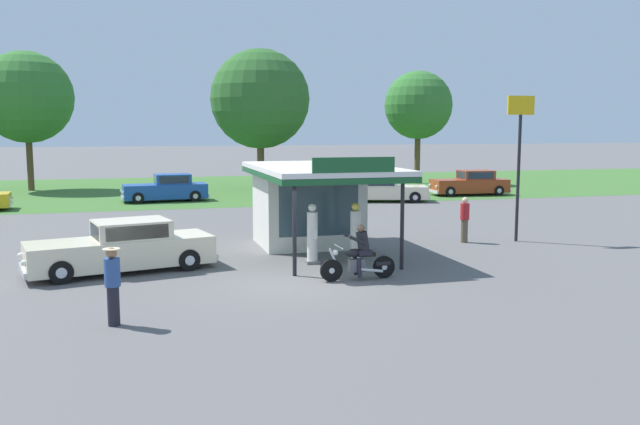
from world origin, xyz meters
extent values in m
plane|color=#5B5959|center=(0.00, 0.00, 0.00)|extent=(300.00, 300.00, 0.00)
cube|color=#3D6B2D|center=(0.00, 30.00, 0.00)|extent=(120.00, 24.00, 0.01)
cube|color=silver|center=(1.67, 5.76, 1.42)|extent=(3.54, 3.19, 2.85)
cube|color=#384C56|center=(1.67, 4.18, 1.48)|extent=(2.83, 0.05, 1.82)
cube|color=silver|center=(1.67, 3.98, 2.93)|extent=(4.24, 7.25, 0.16)
cube|color=#195128|center=(1.67, 3.98, 2.75)|extent=(4.24, 7.25, 0.18)
cube|color=#195128|center=(1.67, 0.38, 3.23)|extent=(2.48, 0.08, 0.44)
cylinder|color=black|center=(3.34, 0.75, 1.42)|extent=(0.12, 0.12, 2.85)
cylinder|color=black|center=(0.00, 0.75, 1.42)|extent=(0.12, 0.12, 2.85)
cube|color=slate|center=(0.95, 2.35, 0.05)|extent=(0.44, 0.44, 0.10)
cylinder|color=silver|center=(0.95, 2.35, 0.87)|extent=(0.34, 0.34, 1.55)
cube|color=white|center=(0.95, 2.17, 0.95)|extent=(0.22, 0.02, 0.28)
sphere|color=white|center=(0.95, 2.35, 1.79)|extent=(0.26, 0.26, 0.26)
cube|color=slate|center=(2.39, 2.35, 0.05)|extent=(0.44, 0.44, 0.10)
cylinder|color=silver|center=(2.39, 2.35, 0.87)|extent=(0.34, 0.34, 1.54)
cube|color=white|center=(2.39, 2.17, 0.95)|extent=(0.22, 0.02, 0.28)
sphere|color=#EACC4C|center=(2.39, 2.35, 1.78)|extent=(0.26, 0.26, 0.26)
cylinder|color=black|center=(0.82, -0.24, 0.32)|extent=(0.64, 0.12, 0.64)
cylinder|color=silver|center=(0.82, -0.24, 0.32)|extent=(0.16, 0.12, 0.16)
cylinder|color=black|center=(2.41, -0.20, 0.32)|extent=(0.64, 0.12, 0.64)
cylinder|color=silver|center=(2.41, -0.20, 0.32)|extent=(0.16, 0.12, 0.16)
ellipsoid|color=black|center=(1.52, -0.22, 0.78)|extent=(0.57, 0.26, 0.24)
cube|color=#59595E|center=(1.57, -0.22, 0.42)|extent=(0.45, 0.25, 0.36)
cube|color=black|center=(1.87, -0.21, 0.72)|extent=(0.49, 0.27, 0.10)
cylinder|color=silver|center=(0.92, -0.24, 0.60)|extent=(0.37, 0.08, 0.71)
cylinder|color=silver|center=(1.04, -0.23, 0.98)|extent=(0.06, 0.70, 0.04)
sphere|color=silver|center=(0.94, -0.24, 0.82)|extent=(0.16, 0.16, 0.16)
cube|color=black|center=(2.36, -0.20, 0.44)|extent=(0.44, 0.19, 0.12)
cylinder|color=silver|center=(1.97, -0.35, 0.28)|extent=(0.71, 0.10, 0.18)
cube|color=black|center=(1.80, -0.21, 0.78)|extent=(0.41, 0.35, 0.14)
cylinder|color=black|center=(1.60, -0.38, 0.38)|extent=(0.13, 0.24, 0.56)
cylinder|color=black|center=(1.59, -0.06, 0.38)|extent=(0.13, 0.24, 0.56)
cylinder|color=black|center=(1.76, -0.21, 1.09)|extent=(0.42, 0.33, 0.60)
sphere|color=brown|center=(1.70, -0.22, 1.47)|extent=(0.22, 0.22, 0.22)
cylinder|color=black|center=(1.52, -0.42, 1.18)|extent=(0.54, 0.11, 0.31)
cylinder|color=black|center=(1.51, -0.02, 1.18)|extent=(0.54, 0.11, 0.31)
cube|color=beige|center=(-4.88, 2.71, 0.59)|extent=(5.62, 3.02, 0.82)
cube|color=beige|center=(-4.56, 2.78, 1.27)|extent=(2.45, 2.08, 0.54)
cube|color=#283847|center=(-5.57, 2.54, 1.27)|extent=(0.37, 1.42, 0.43)
cube|color=#283847|center=(-4.37, 2.00, 1.27)|extent=(1.77, 0.44, 0.41)
cube|color=#283847|center=(-4.74, 3.56, 1.27)|extent=(1.77, 0.44, 0.41)
cube|color=silver|center=(-7.50, 2.09, 0.30)|extent=(0.52, 1.74, 0.18)
cube|color=silver|center=(-2.25, 3.32, 0.30)|extent=(0.52, 1.74, 0.18)
sphere|color=white|center=(-7.38, 1.51, 0.63)|extent=(0.18, 0.18, 0.18)
sphere|color=white|center=(-7.65, 2.67, 0.63)|extent=(0.18, 0.18, 0.18)
cylinder|color=black|center=(-6.45, 1.45, 0.33)|extent=(0.69, 0.35, 0.66)
cylinder|color=silver|center=(-6.45, 1.45, 0.33)|extent=(0.34, 0.28, 0.30)
cylinder|color=black|center=(-6.84, 3.14, 0.33)|extent=(0.69, 0.35, 0.66)
cylinder|color=silver|center=(-6.84, 3.14, 0.33)|extent=(0.34, 0.28, 0.30)
cylinder|color=black|center=(-2.91, 2.28, 0.33)|extent=(0.69, 0.35, 0.66)
cylinder|color=silver|center=(-2.91, 2.28, 0.33)|extent=(0.34, 0.28, 0.30)
cylinder|color=black|center=(-3.31, 3.97, 0.33)|extent=(0.69, 0.35, 0.66)
cylinder|color=silver|center=(-3.31, 3.97, 0.33)|extent=(0.34, 0.28, 0.30)
cube|color=beige|center=(9.68, 18.71, 0.55)|extent=(5.22, 3.14, 0.73)
cube|color=beige|center=(9.39, 18.79, 1.18)|extent=(2.27, 2.09, 0.54)
cube|color=#283847|center=(10.27, 18.54, 1.18)|extent=(0.44, 1.40, 0.43)
cube|color=#283847|center=(9.61, 19.56, 1.18)|extent=(1.55, 0.47, 0.41)
cube|color=#283847|center=(9.16, 18.03, 1.18)|extent=(1.55, 0.47, 0.41)
cube|color=silver|center=(12.07, 18.02, 0.30)|extent=(0.60, 1.72, 0.18)
cube|color=silver|center=(7.30, 19.39, 0.30)|extent=(0.60, 1.72, 0.18)
sphere|color=white|center=(12.24, 18.58, 0.58)|extent=(0.18, 0.18, 0.18)
sphere|color=white|center=(11.91, 17.45, 0.58)|extent=(0.18, 0.18, 0.18)
cylinder|color=black|center=(11.52, 19.07, 0.33)|extent=(0.69, 0.38, 0.66)
cylinder|color=silver|center=(11.52, 19.07, 0.33)|extent=(0.35, 0.29, 0.30)
cylinder|color=black|center=(11.04, 17.41, 0.33)|extent=(0.69, 0.38, 0.66)
cylinder|color=silver|center=(11.04, 17.41, 0.33)|extent=(0.35, 0.29, 0.30)
cylinder|color=black|center=(8.32, 20.00, 0.33)|extent=(0.69, 0.38, 0.66)
cylinder|color=silver|center=(8.32, 20.00, 0.33)|extent=(0.35, 0.29, 0.30)
cylinder|color=black|center=(7.84, 18.34, 0.33)|extent=(0.69, 0.38, 0.66)
cylinder|color=silver|center=(7.84, 18.34, 0.33)|extent=(0.35, 0.29, 0.30)
cube|color=silver|center=(-10.88, 20.31, 0.30)|extent=(0.28, 1.83, 0.18)
sphere|color=white|center=(-10.92, 20.92, 0.57)|extent=(0.18, 0.18, 0.18)
sphere|color=white|center=(-10.81, 19.70, 0.57)|extent=(0.18, 0.18, 0.18)
cube|color=#993819|center=(16.28, 20.76, 0.60)|extent=(4.96, 2.06, 0.85)
cube|color=#993819|center=(16.71, 20.73, 1.31)|extent=(2.15, 1.67, 0.57)
cube|color=#283847|center=(15.70, 20.79, 1.31)|extent=(0.13, 1.37, 0.46)
cube|color=#283847|center=(16.66, 19.97, 1.31)|extent=(1.75, 0.14, 0.44)
cube|color=#283847|center=(16.75, 21.49, 1.31)|extent=(1.75, 0.14, 0.44)
cube|color=silver|center=(13.82, 20.91, 0.30)|extent=(0.22, 1.68, 0.18)
cube|color=silver|center=(18.73, 20.60, 0.30)|extent=(0.22, 1.68, 0.18)
sphere|color=white|center=(13.78, 20.35, 0.65)|extent=(0.18, 0.18, 0.18)
sphere|color=white|center=(13.85, 21.47, 0.65)|extent=(0.18, 0.18, 0.18)
cylinder|color=black|center=(14.58, 20.04, 0.33)|extent=(0.67, 0.24, 0.66)
cylinder|color=silver|center=(14.58, 20.04, 0.33)|extent=(0.31, 0.24, 0.30)
cylinder|color=black|center=(14.68, 21.68, 0.33)|extent=(0.67, 0.24, 0.66)
cylinder|color=silver|center=(14.68, 21.68, 0.33)|extent=(0.31, 0.24, 0.30)
cylinder|color=black|center=(17.87, 19.84, 0.33)|extent=(0.67, 0.24, 0.66)
cylinder|color=silver|center=(17.87, 19.84, 0.33)|extent=(0.31, 0.24, 0.30)
cylinder|color=black|center=(17.98, 21.47, 0.33)|extent=(0.67, 0.24, 0.66)
cylinder|color=silver|center=(17.98, 21.47, 0.33)|extent=(0.31, 0.24, 0.30)
cube|color=#19479E|center=(-2.81, 22.18, 0.60)|extent=(4.91, 2.18, 0.84)
cube|color=#19479E|center=(-2.36, 22.22, 1.31)|extent=(2.16, 1.73, 0.58)
cube|color=#283847|center=(-3.35, 22.14, 1.31)|extent=(0.16, 1.38, 0.46)
cube|color=#283847|center=(-2.30, 21.46, 1.31)|extent=(1.72, 0.18, 0.44)
cube|color=#283847|center=(-2.43, 22.98, 1.31)|extent=(1.72, 0.18, 0.44)
cube|color=silver|center=(-5.22, 21.97, 0.30)|extent=(0.27, 1.69, 0.18)
cube|color=silver|center=(-0.40, 22.39, 0.30)|extent=(0.27, 1.69, 0.18)
sphere|color=white|center=(-5.18, 21.41, 0.64)|extent=(0.18, 0.18, 0.18)
sphere|color=white|center=(-5.28, 22.54, 0.64)|extent=(0.18, 0.18, 0.18)
cylinder|color=black|center=(-4.36, 21.22, 0.33)|extent=(0.67, 0.26, 0.66)
cylinder|color=silver|center=(-4.36, 21.22, 0.33)|extent=(0.31, 0.24, 0.30)
cylinder|color=black|center=(-4.50, 22.87, 0.33)|extent=(0.67, 0.26, 0.66)
cylinder|color=silver|center=(-4.50, 22.87, 0.33)|extent=(0.31, 0.24, 0.30)
cylinder|color=black|center=(-1.12, 21.50, 0.33)|extent=(0.67, 0.26, 0.66)
cylinder|color=silver|center=(-1.12, 21.50, 0.33)|extent=(0.31, 0.24, 0.30)
cylinder|color=black|center=(-1.26, 23.15, 0.33)|extent=(0.67, 0.26, 0.66)
cylinder|color=silver|center=(-1.26, 23.15, 0.33)|extent=(0.31, 0.24, 0.30)
cylinder|color=black|center=(-4.91, -2.97, 0.44)|extent=(0.26, 0.26, 0.87)
cylinder|color=#2D4C8C|center=(-4.91, -2.97, 1.18)|extent=(0.34, 0.34, 0.62)
sphere|color=#9E704C|center=(-4.91, -2.97, 1.61)|extent=(0.24, 0.24, 0.24)
cylinder|color=beige|center=(-4.91, -2.97, 1.69)|extent=(0.38, 0.38, 0.02)
cylinder|color=brown|center=(7.47, 4.61, 0.43)|extent=(0.26, 0.26, 0.87)
cylinder|color=#B21E23|center=(7.47, 4.61, 1.17)|extent=(0.34, 0.34, 0.61)
sphere|color=beige|center=(7.47, 4.61, 1.60)|extent=(0.23, 0.23, 0.23)
cylinder|color=brown|center=(-11.49, 31.75, 2.03)|extent=(0.43, 0.43, 4.05)
sphere|color=#33702D|center=(-11.49, 31.75, 6.40)|extent=(6.25, 6.25, 6.25)
sphere|color=#33702D|center=(-11.54, 32.09, 5.77)|extent=(4.35, 4.35, 4.35)
cylinder|color=brown|center=(4.05, 28.39, 1.86)|extent=(0.50, 0.50, 3.72)
sphere|color=#2D6028|center=(4.05, 28.39, 6.32)|extent=(6.91, 6.91, 6.91)
cylinder|color=brown|center=(16.78, 30.22, 2.05)|extent=(0.45, 0.45, 4.10)
sphere|color=#33702D|center=(16.78, 30.22, 6.07)|extent=(5.25, 5.25, 5.25)
cylinder|color=black|center=(9.50, 4.33, 2.39)|extent=(0.12, 0.12, 4.77)
cube|color=gold|center=(9.50, 4.33, 5.12)|extent=(1.10, 0.08, 0.70)
camera|label=1|loc=(-4.30, -17.63, 4.26)|focal=37.11mm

